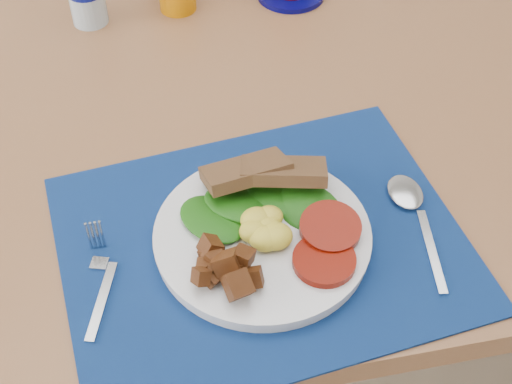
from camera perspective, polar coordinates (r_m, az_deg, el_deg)
The scene contains 5 objects.
table at distance 1.17m, azimuth 5.41°, elevation 4.24°, with size 1.40×0.90×0.75m.
placemat at distance 0.91m, azimuth 0.50°, elevation -4.04°, with size 0.50×0.39×0.00m, color black.
breakfast_plate at distance 0.89m, azimuth 0.22°, elevation -3.44°, with size 0.27×0.27×0.07m.
fork at distance 0.89m, azimuth -12.35°, elevation -6.64°, with size 0.04×0.16×0.00m.
spoon at distance 0.96m, azimuth 12.39°, elevation -1.36°, with size 0.05×0.20×0.01m.
Camera 1 is at (-0.28, -0.62, 1.46)m, focal length 50.00 mm.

